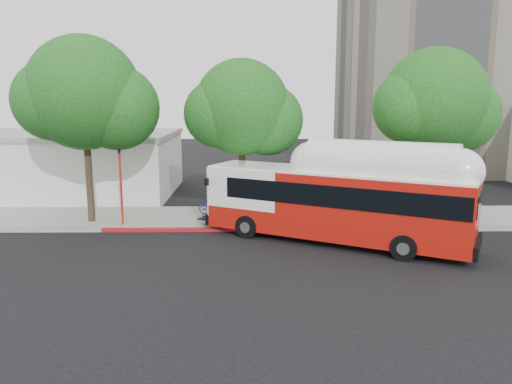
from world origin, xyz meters
TOP-DOWN VIEW (x-y plane):
  - ground at (0.00, 0.00)m, footprint 120.00×120.00m
  - sidewalk at (0.00, 6.50)m, footprint 60.00×5.00m
  - curb_strip at (0.00, 3.90)m, footprint 60.00×0.30m
  - red_curb_segment at (-3.00, 3.90)m, footprint 10.00×0.32m
  - street_tree_left at (-8.53, 5.56)m, footprint 6.67×5.80m
  - street_tree_mid at (-0.59, 6.06)m, footprint 5.75×5.00m
  - street_tree_right at (9.44, 5.86)m, footprint 6.21×5.40m
  - low_commercial_bldg at (-14.00, 14.00)m, footprint 16.20×10.20m
  - transit_bus at (3.38, 1.86)m, footprint 12.53×8.08m
  - signal_pole at (-7.15, 4.69)m, footprint 0.12×0.39m

SIDE VIEW (x-z plane):
  - ground at x=0.00m, z-range 0.00..0.00m
  - sidewalk at x=0.00m, z-range 0.00..0.15m
  - curb_strip at x=0.00m, z-range 0.00..0.15m
  - red_curb_segment at x=-3.00m, z-range 0.00..0.16m
  - transit_bus at x=3.38m, z-range -0.13..3.72m
  - signal_pole at x=-7.15m, z-range 0.05..4.13m
  - low_commercial_bldg at x=-14.00m, z-range 0.03..4.28m
  - street_tree_mid at x=-0.59m, z-range 1.60..10.22m
  - street_tree_right at x=9.44m, z-range 1.67..10.85m
  - street_tree_left at x=-8.53m, z-range 1.73..11.47m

